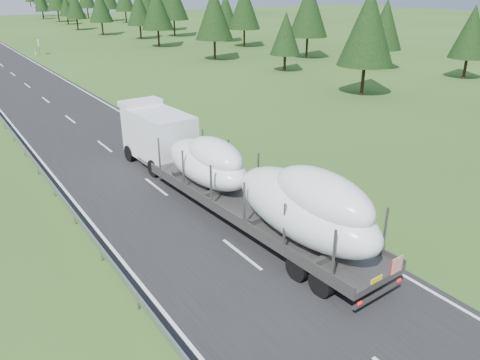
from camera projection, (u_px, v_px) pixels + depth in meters
highway_sign at (38, 44)px, 77.98m from camera, size 0.08×0.90×2.60m
tree_line_right at (146, 2)px, 114.50m from camera, size 27.94×303.54×12.56m
boat_truck at (231, 172)px, 23.55m from camera, size 3.74×21.18×4.38m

